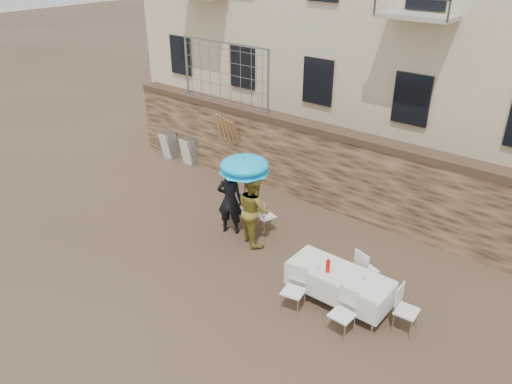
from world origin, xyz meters
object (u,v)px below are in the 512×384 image
Objects in this scene: soda_bottle at (328,266)px; chair_stack_right at (192,149)px; table_chair_front_right at (342,314)px; couple_chair_left at (244,207)px; couple_chair_right at (266,215)px; chair_stack_left at (174,143)px; banquet_table at (340,274)px; table_chair_front_left at (293,290)px; man_suit at (230,200)px; table_chair_side at (407,310)px; umbrella at (245,168)px; woman_dress at (254,210)px; table_chair_back at (367,269)px.

chair_stack_right is at bearing 154.72° from soda_bottle.
soda_bottle is 0.27× the size of table_chair_front_right.
couple_chair_left and table_chair_front_right have the same top height.
couple_chair_right reaches higher than chair_stack_left.
banquet_table is 0.99m from table_chair_front_left.
soda_bottle is at bearing 141.45° from man_suit.
banquet_table is 2.28× the size of chair_stack_left.
chair_stack_left is (-7.72, 4.01, -0.02)m from table_chair_front_left.
soda_bottle reaches higher than table_chair_side.
table_chair_side is (4.56, -0.74, -1.38)m from umbrella.
woman_dress reaches higher than couple_chair_right.
umbrella is 3.46m from banquet_table.
chair_stack_right reaches higher than banquet_table.
table_chair_front_left is at bearing -177.16° from table_chair_front_right.
umbrella is 5.87m from chair_stack_left.
chair_stack_right is (-3.86, 2.52, -0.43)m from man_suit.
table_chair_side is at bearing -18.01° from chair_stack_left.
table_chair_back is (-0.30, 1.55, 0.00)m from table_chair_front_right.
table_chair_back is (0.80, 1.55, 0.00)m from table_chair_front_left.
couple_chair_left is 5.10m from table_chair_side.
man_suit reaches higher than couple_chair_right.
soda_bottle is (2.96, -0.99, -0.96)m from umbrella.
table_chair_side is at bearing 169.16° from couple_chair_left.
chair_stack_right is (-4.26, 2.42, -1.40)m from umbrella.
man_suit reaches higher than chair_stack_right.
banquet_table is at bearing -21.40° from chair_stack_left.
couple_chair_left is (-0.40, 0.45, -1.38)m from umbrella.
banquet_table is 0.94m from table_chair_front_right.
couple_chair_left is 1.04× the size of chair_stack_right.
table_chair_back is (3.06, -0.49, 0.00)m from couple_chair_right.
table_chair_back is (3.76, 0.06, -0.41)m from man_suit.
chair_stack_right is (-3.86, 1.97, -0.02)m from couple_chair_left.
umbrella is at bearing 10.81° from woman_dress.
table_chair_front_left reaches higher than chair_stack_right.
man_suit is at bearing -165.96° from umbrella.
man_suit is at bearing 56.63° from couple_chair_right.
umbrella is 3.31m from table_chair_front_left.
table_chair_back is at bearing 103.80° from table_chair_front_right.
table_chair_front_left is (2.96, -1.49, -0.41)m from man_suit.
table_chair_side is 9.37m from chair_stack_right.
table_chair_front_right is 1.04× the size of chair_stack_right.
man_suit is at bearing -33.11° from chair_stack_right.
table_chair_back is at bearing 175.22° from couple_chair_left.
umbrella is 7.59× the size of soda_bottle.
chair_stack_right is at bearing -4.86° from couple_chair_right.
table_chair_side is (4.96, -1.19, 0.00)m from couple_chair_left.
table_chair_front_left is at bearing -123.69° from soda_bottle.
table_chair_front_right is at bearing -56.31° from banquet_table.
table_chair_front_left is (2.96, -2.04, 0.00)m from couple_chair_left.
umbrella reaches higher than man_suit.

